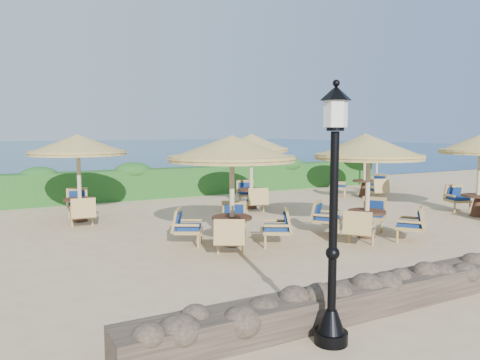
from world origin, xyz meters
TOP-DOWN VIEW (x-y plane):
  - ground at (0.00, 0.00)m, footprint 120.00×120.00m
  - sea at (0.00, 70.00)m, footprint 160.00×160.00m
  - hedge at (0.00, 7.20)m, footprint 18.00×0.90m
  - lamp_post at (-4.80, -6.80)m, footprint 0.44×0.44m
  - extra_parasol at (7.80, 5.20)m, footprint 2.30×2.30m
  - cafe_set_0 at (-3.53, -1.55)m, footprint 3.06×3.06m
  - cafe_set_1 at (-0.07, -2.45)m, footprint 2.78×2.78m
  - cafe_set_2 at (5.21, -1.90)m, footprint 2.54×2.87m
  - cafe_set_3 at (-6.23, 3.32)m, footprint 2.89×2.89m
  - cafe_set_4 at (-0.45, 2.92)m, footprint 2.63×2.87m
  - cafe_set_5 at (5.19, 3.24)m, footprint 2.69×2.67m

SIDE VIEW (x-z plane):
  - ground at x=0.00m, z-range 0.00..0.00m
  - sea at x=0.00m, z-range 0.00..0.00m
  - hedge at x=0.00m, z-range 0.00..1.20m
  - lamp_post at x=-4.80m, z-range -0.10..3.21m
  - cafe_set_5 at x=5.19m, z-range 0.48..3.13m
  - cafe_set_1 at x=-0.07m, z-range 0.49..3.15m
  - cafe_set_0 at x=-3.53m, z-range 0.56..3.21m
  - cafe_set_2 at x=5.21m, z-range 0.63..3.28m
  - cafe_set_4 at x=-0.45m, z-range 0.65..3.30m
  - cafe_set_3 at x=-6.23m, z-range 0.70..3.35m
  - extra_parasol at x=7.80m, z-range 0.97..3.37m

